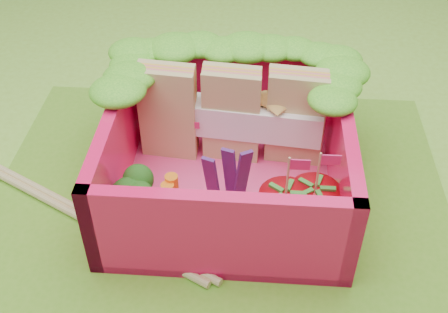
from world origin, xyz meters
TOP-DOWN VIEW (x-y plane):
  - ground at (0.00, 0.00)m, footprint 14.00×14.00m
  - placemat at (0.00, 0.00)m, footprint 2.60×2.60m
  - bento_floor at (0.05, 0.31)m, footprint 1.30×1.30m
  - bento_box at (0.05, 0.31)m, footprint 1.30×1.30m
  - lettuce_ruffle at (0.05, 0.78)m, footprint 1.43×0.76m
  - sandwich_stack at (0.05, 0.59)m, footprint 1.08×0.27m
  - broccoli at (-0.44, -0.00)m, footprint 0.32×0.32m
  - carrot_sticks at (-0.24, 0.02)m, footprint 0.08×0.12m
  - purple_wedges at (0.06, 0.17)m, footprint 0.23×0.12m
  - strawberry_left at (0.36, -0.04)m, footprint 0.27×0.27m
  - strawberry_right at (0.51, 0.02)m, footprint 0.26×0.26m
  - snap_peas at (0.41, 0.09)m, footprint 0.59×0.56m
  - chopsticks at (-0.88, 0.10)m, footprint 1.89×1.02m

SIDE VIEW (x-z plane):
  - ground at x=0.00m, z-range 0.00..0.00m
  - placemat at x=0.00m, z-range 0.00..0.03m
  - chopsticks at x=-0.88m, z-range 0.03..0.07m
  - bento_floor at x=0.05m, z-range 0.03..0.08m
  - snap_peas at x=0.41m, z-range 0.08..0.13m
  - strawberry_right at x=0.51m, z-range -0.03..0.47m
  - carrot_sticks at x=-0.24m, z-range 0.08..0.36m
  - strawberry_left at x=0.36m, z-range -0.03..0.48m
  - broccoli at x=-0.44m, z-range 0.14..0.40m
  - purple_wedges at x=0.06m, z-range 0.08..0.46m
  - bento_box at x=0.05m, z-range 0.03..0.58m
  - sandwich_stack at x=0.05m, z-range 0.07..0.66m
  - lettuce_ruffle at x=0.05m, z-range 0.58..0.69m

